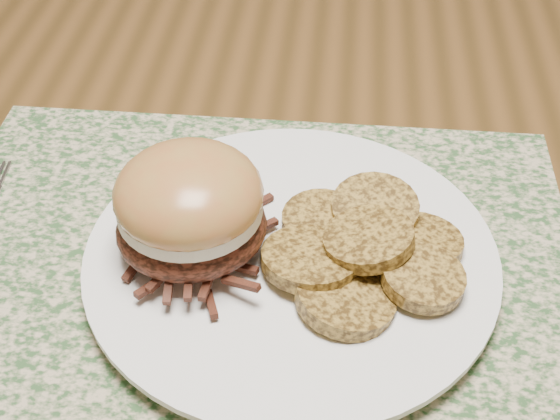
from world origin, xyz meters
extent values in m
cube|color=brown|center=(0.00, 0.00, 0.73)|extent=(1.50, 0.90, 0.04)
cube|color=#2F532A|center=(-0.13, -0.19, 0.75)|extent=(0.45, 0.33, 0.00)
cylinder|color=white|center=(-0.10, -0.20, 0.76)|extent=(0.26, 0.26, 0.02)
ellipsoid|color=black|center=(-0.17, -0.20, 0.79)|extent=(0.13, 0.13, 0.04)
cylinder|color=beige|center=(-0.17, -0.20, 0.81)|extent=(0.12, 0.12, 0.01)
ellipsoid|color=#9F6F34|center=(-0.17, -0.20, 0.82)|extent=(0.13, 0.13, 0.05)
cylinder|color=olive|center=(-0.09, -0.17, 0.77)|extent=(0.06, 0.06, 0.01)
cylinder|color=olive|center=(-0.05, -0.16, 0.78)|extent=(0.08, 0.09, 0.02)
cylinder|color=olive|center=(-0.02, -0.19, 0.77)|extent=(0.09, 0.09, 0.02)
cylinder|color=olive|center=(-0.09, -0.21, 0.78)|extent=(0.09, 0.09, 0.02)
cylinder|color=olive|center=(-0.05, -0.20, 0.79)|extent=(0.08, 0.08, 0.03)
cylinder|color=olive|center=(-0.02, -0.22, 0.78)|extent=(0.06, 0.06, 0.02)
cylinder|color=olive|center=(-0.07, -0.24, 0.77)|extent=(0.09, 0.09, 0.02)
camera|label=1|loc=(-0.08, -0.56, 1.14)|focal=50.00mm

